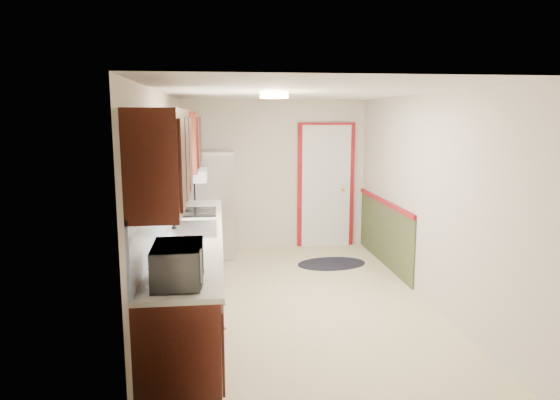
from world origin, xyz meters
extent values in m
cube|color=beige|center=(0.00, 0.00, 0.00)|extent=(3.20, 5.20, 0.12)
cube|color=white|center=(0.00, 0.00, 2.40)|extent=(3.20, 5.20, 0.12)
cube|color=beige|center=(0.00, 2.50, 1.20)|extent=(3.20, 0.10, 2.40)
cube|color=beige|center=(0.00, -2.50, 1.20)|extent=(3.20, 0.10, 2.40)
cube|color=beige|center=(-1.50, 0.00, 1.20)|extent=(0.10, 5.20, 2.40)
cube|color=beige|center=(1.50, 0.00, 1.20)|extent=(0.10, 5.20, 2.40)
cube|color=#35120C|center=(-1.20, -0.30, 0.45)|extent=(0.60, 4.00, 0.90)
cube|color=silver|center=(-1.19, -0.30, 0.92)|extent=(0.63, 4.00, 0.04)
cube|color=#6298EF|center=(-1.49, -0.30, 1.22)|extent=(0.02, 4.00, 0.55)
cube|color=#35120C|center=(-1.32, -1.60, 1.83)|extent=(0.35, 1.40, 0.75)
cube|color=#35120C|center=(-1.32, 1.10, 1.83)|extent=(0.35, 1.20, 0.75)
cube|color=white|center=(-1.49, -0.20, 1.62)|extent=(0.02, 1.00, 0.90)
cube|color=#BB5623|center=(-1.44, -0.20, 1.97)|extent=(0.05, 1.12, 0.24)
cube|color=#B7B7BC|center=(-1.19, -0.20, 0.95)|extent=(0.52, 0.82, 0.02)
cube|color=white|center=(-1.27, 1.15, 1.38)|extent=(0.45, 0.60, 0.15)
cube|color=maroon|center=(0.85, 2.47, 1.00)|extent=(0.94, 0.05, 2.08)
cube|color=white|center=(0.85, 2.44, 1.00)|extent=(0.80, 0.04, 2.00)
cube|color=#404B2A|center=(1.49, 1.35, 0.45)|extent=(0.02, 2.30, 0.90)
cube|color=maroon|center=(1.48, 1.35, 0.92)|extent=(0.04, 2.30, 0.06)
cylinder|color=#FFD88C|center=(-0.30, -0.20, 2.36)|extent=(0.30, 0.30, 0.06)
imported|color=white|center=(-1.20, -1.95, 1.12)|extent=(0.29, 0.53, 0.36)
cube|color=#B7B7BC|center=(-1.02, 2.05, 0.81)|extent=(0.71, 0.67, 1.63)
cylinder|color=black|center=(-1.25, 1.69, 0.73)|extent=(0.02, 0.02, 1.14)
ellipsoid|color=black|center=(0.72, 1.40, 0.01)|extent=(1.08, 0.77, 0.01)
cube|color=black|center=(-1.19, 0.75, 0.95)|extent=(0.50, 0.60, 0.02)
camera|label=1|loc=(-0.89, -5.51, 2.15)|focal=32.00mm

